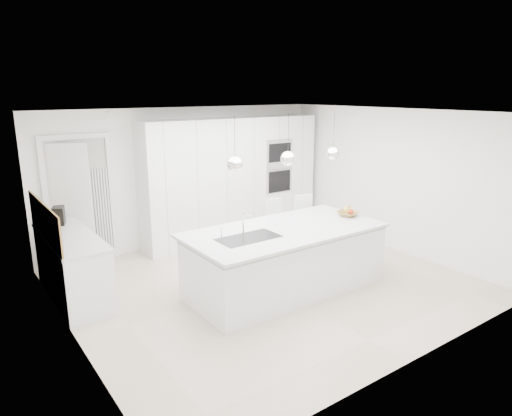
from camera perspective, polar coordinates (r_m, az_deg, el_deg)
floor at (r=6.89m, az=1.47°, el=-9.40°), size 5.50×5.50×0.00m
wall_back at (r=8.57m, az=-8.60°, el=3.99°), size 5.50×0.00×5.50m
wall_left at (r=5.36m, az=-22.69°, el=-3.41°), size 0.00×5.00×5.00m
ceiling at (r=6.30m, az=1.62°, el=11.84°), size 5.50×5.50×0.00m
tall_cabinets at (r=8.72m, az=-2.99°, el=3.65°), size 3.60×0.60×2.30m
oven_stack at (r=8.95m, az=2.95°, el=5.24°), size 0.62×0.04×1.05m
doorway_frame at (r=7.92m, az=-21.09°, el=0.63°), size 1.11×0.08×2.13m
hallway_door at (r=7.82m, az=-22.74°, el=0.15°), size 0.76×0.38×2.00m
radiator at (r=8.03m, az=-18.76°, el=-0.27°), size 0.32×0.04×1.40m
left_base_cabinets at (r=6.79m, az=-21.92°, el=-6.96°), size 0.60×1.80×0.86m
left_worktop at (r=6.65m, az=-22.28°, el=-3.34°), size 0.62×1.82×0.04m
oak_backsplash at (r=6.52m, az=-24.96°, el=-1.48°), size 0.02×1.80×0.50m
island_base at (r=6.57m, az=3.78°, el=-6.62°), size 2.80×1.20×0.86m
island_worktop at (r=6.45m, az=3.57°, el=-2.76°), size 2.84×1.40×0.04m
island_sink at (r=6.06m, az=-0.94°, el=-4.49°), size 0.84×0.44×0.18m
island_tap at (r=6.18m, az=-1.62°, el=-1.89°), size 0.02×0.02×0.30m
pendant_left at (r=5.69m, az=-2.65°, el=5.46°), size 0.20×0.20×0.20m
pendant_mid at (r=6.19m, az=4.01°, el=6.18°), size 0.20×0.20×0.20m
pendant_right at (r=6.76m, az=9.62°, el=6.72°), size 0.20×0.20×0.20m
fruit_bowl at (r=7.20m, az=11.43°, el=-0.70°), size 0.36×0.36×0.08m
espresso_machine at (r=7.20m, az=-23.44°, el=-0.88°), size 0.23×0.28×0.26m
bar_stool_left at (r=7.65m, az=2.77°, el=-2.83°), size 0.39×0.51×1.03m
bar_stool_right at (r=7.82m, az=6.56°, el=-2.38°), size 0.42×0.53×1.06m
apple_a at (r=7.20m, az=11.78°, el=-0.47°), size 0.08×0.08×0.08m
apple_b at (r=7.17m, az=11.70°, el=-0.54°), size 0.08×0.08×0.08m
banana_bunch at (r=7.17m, az=11.42°, el=-0.10°), size 0.24×0.17×0.22m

